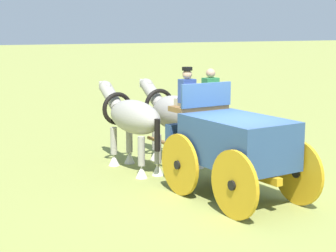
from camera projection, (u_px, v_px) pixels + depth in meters
ground_plane at (236, 199)px, 12.30m from camera, size 220.00×220.00×0.00m
show_wagon at (233, 142)px, 12.22m from camera, size 5.53×2.08×2.83m
draft_horse_near at (132, 118)px, 14.68m from camera, size 3.22×1.06×2.24m
draft_horse_off at (174, 114)px, 15.35m from camera, size 3.05×1.11×2.24m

